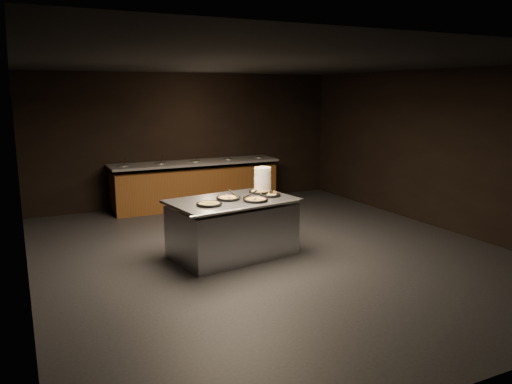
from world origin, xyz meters
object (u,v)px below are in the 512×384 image
at_px(serving_counter, 232,229).
at_px(plate_stack, 263,180).
at_px(pan_veggie_whole, 209,204).
at_px(pan_cheese_whole, 228,198).

height_order(serving_counter, plate_stack, plate_stack).
xyz_separation_m(plate_stack, pan_veggie_whole, (-1.14, -0.56, -0.18)).
bearing_deg(serving_counter, plate_stack, 17.60).
bearing_deg(plate_stack, pan_veggie_whole, -153.93).
distance_m(serving_counter, pan_cheese_whole, 0.49).
xyz_separation_m(plate_stack, pan_cheese_whole, (-0.74, -0.31, -0.18)).
height_order(pan_veggie_whole, pan_cheese_whole, same).
distance_m(plate_stack, pan_veggie_whole, 1.29).
distance_m(serving_counter, plate_stack, 1.02).
bearing_deg(serving_counter, pan_veggie_whole, -163.16).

